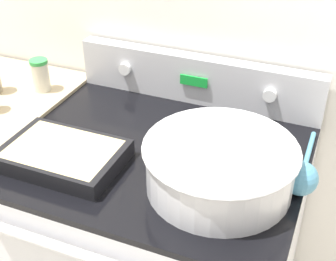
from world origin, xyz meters
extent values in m
cube|color=silver|center=(0.00, 0.70, 1.25)|extent=(8.00, 0.05, 2.50)
cube|color=black|center=(0.00, 0.33, 0.94)|extent=(0.80, 0.67, 0.02)
cylinder|color=silver|center=(0.00, -0.02, 0.87)|extent=(0.66, 0.02, 0.02)
cube|color=#BCBCC1|center=(0.00, 0.64, 1.02)|extent=(0.80, 0.05, 0.16)
cylinder|color=white|center=(-0.24, 0.61, 1.03)|extent=(0.04, 0.02, 0.04)
cylinder|color=white|center=(0.24, 0.61, 1.03)|extent=(0.04, 0.02, 0.04)
cube|color=green|center=(0.00, 0.61, 1.03)|extent=(0.09, 0.01, 0.03)
cylinder|color=silver|center=(0.20, 0.25, 1.01)|extent=(0.36, 0.36, 0.12)
torus|color=silver|center=(0.20, 0.25, 1.06)|extent=(0.38, 0.38, 0.01)
cylinder|color=beige|center=(0.20, 0.25, 1.05)|extent=(0.33, 0.33, 0.02)
cube|color=black|center=(-0.21, 0.18, 0.97)|extent=(0.31, 0.22, 0.05)
cube|color=#D1BC7A|center=(-0.21, 0.18, 0.98)|extent=(0.28, 0.19, 0.03)
cylinder|color=teal|center=(0.39, 0.44, 0.95)|extent=(0.01, 0.27, 0.01)
sphere|color=teal|center=(0.39, 0.30, 0.99)|extent=(0.09, 0.09, 0.09)
cylinder|color=beige|center=(-0.50, 0.49, 1.01)|extent=(0.06, 0.06, 0.10)
cylinder|color=green|center=(-0.50, 0.49, 1.06)|extent=(0.06, 0.06, 0.01)
camera|label=1|loc=(0.43, -0.64, 1.69)|focal=50.00mm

